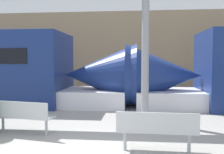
# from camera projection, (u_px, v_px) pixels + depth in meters

# --- Properties ---
(station_wall) EXTENTS (56.00, 0.20, 5.00)m
(station_wall) POSITION_uv_depth(u_px,v_px,m) (119.00, 52.00, 15.63)
(station_wall) COLOR #9E8460
(station_wall) RESTS_ON ground_plane
(bench_near) EXTENTS (1.67, 0.50, 0.87)m
(bench_near) POSITION_uv_depth(u_px,v_px,m) (157.00, 128.00, 5.11)
(bench_near) COLOR #ADB2B7
(bench_near) RESTS_ON ground_plane
(bench_far) EXTENTS (1.71, 0.74, 0.87)m
(bench_far) POSITION_uv_depth(u_px,v_px,m) (22.00, 114.00, 6.45)
(bench_far) COLOR #ADB2B7
(bench_far) RESTS_ON ground_plane
(support_column_near) EXTENTS (0.23, 0.23, 3.95)m
(support_column_near) POSITION_uv_depth(u_px,v_px,m) (145.00, 59.00, 7.78)
(support_column_near) COLOR gray
(support_column_near) RESTS_ON ground_plane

